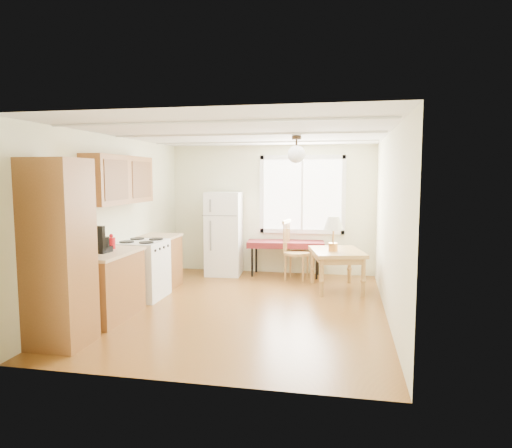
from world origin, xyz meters
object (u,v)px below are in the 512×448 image
(chair, at_px, (291,246))
(bench, at_px, (285,245))
(dining_table, at_px, (337,256))
(refrigerator, at_px, (224,234))

(chair, bearing_deg, bench, 125.49)
(bench, height_order, dining_table, same)
(refrigerator, height_order, dining_table, refrigerator)
(refrigerator, height_order, bench, refrigerator)
(refrigerator, distance_m, dining_table, 2.32)
(refrigerator, relative_size, bench, 1.06)
(chair, bearing_deg, refrigerator, -179.01)
(bench, distance_m, chair, 0.34)
(bench, distance_m, dining_table, 1.33)
(refrigerator, distance_m, chair, 1.36)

